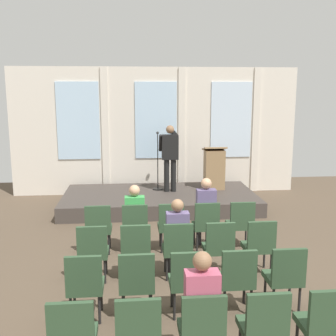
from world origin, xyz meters
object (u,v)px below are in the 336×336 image
object	(u,v)px
chair_r1_c3	(219,245)
chair_r2_c2	(187,278)
chair_r0_c2	(171,224)
chair_r0_c4	(241,222)
chair_r3_c3	(264,324)
lectern	(214,168)
chair_r0_c0	(99,226)
chair_r0_c1	(135,225)
chair_r0_c3	(206,223)
chair_r3_c2	(202,327)
chair_r2_c1	(137,280)
chair_r3_c0	(73,334)
chair_r2_c0	(85,283)
audience_r0_c3	(205,210)
audience_r3_c2	(201,304)
chair_r1_c0	(93,249)
chair_r1_c2	(178,246)
chair_r3_c1	(138,330)
mic_stand	(158,177)
speaker	(170,153)
chair_r1_c1	(136,248)
audience_r0_c1	(135,214)
chair_r1_c4	(259,243)
chair_r3_c4	(324,321)
audience_r1_c2	(177,233)
chair_r2_c4	(285,274)

from	to	relation	value
chair_r1_c3	chair_r2_c2	world-z (taller)	same
chair_r0_c2	chair_r0_c4	distance (m)	1.33
chair_r3_c3	lectern	bearing A→B (deg)	82.97
chair_r0_c0	chair_r0_c1	bearing A→B (deg)	0.00
chair_r0_c3	chair_r3_c2	distance (m)	3.44
chair_r2_c1	chair_r3_c0	distance (m)	1.31
chair_r2_c0	chair_r2_c2	xyz separation A→B (m)	(1.33, 0.00, 0.00)
audience_r0_c3	chair_r2_c2	distance (m)	2.43
audience_r3_c2	chair_r1_c0	bearing A→B (deg)	121.39
lectern	chair_r1_c2	xyz separation A→B (m)	(-1.49, -4.49, -0.38)
lectern	chair_r3_c0	distance (m)	7.32
chair_r3_c1	chair_r0_c3	bearing A→B (deg)	68.58
mic_stand	chair_r3_c0	size ratio (longest dim) A/B	1.65
chair_r2_c0	speaker	bearing A→B (deg)	73.49
audience_r0_c3	chair_r3_c1	bearing A→B (deg)	-110.98
chair_r1_c1	chair_r3_c2	distance (m)	2.35
lectern	chair_r3_c1	bearing A→B (deg)	-107.75
chair_r0_c1	audience_r0_c1	bearing A→B (deg)	90.00
chair_r1_c0	chair_r2_c1	distance (m)	1.31
chair_r0_c4	chair_r3_c1	xyz separation A→B (m)	(-1.99, -3.38, 0.00)
chair_r0_c0	chair_r1_c4	xyz separation A→B (m)	(2.65, -1.13, 0.00)
chair_r0_c0	audience_r0_c1	xyz separation A→B (m)	(0.66, 0.08, 0.17)
audience_r0_c3	chair_r3_c2	distance (m)	3.53
chair_r2_c0	chair_r2_c1	size ratio (longest dim) A/B	1.00
audience_r0_c1	chair_r3_c4	world-z (taller)	audience_r0_c1
audience_r0_c3	mic_stand	bearing A→B (deg)	101.62
chair_r0_c0	chair_r3_c2	xyz separation A→B (m)	(1.33, -3.38, 0.00)
mic_stand	chair_r3_c1	xyz separation A→B (m)	(-0.64, -6.78, -0.16)
chair_r0_c4	chair_r2_c2	xyz separation A→B (m)	(-1.33, -2.25, 0.00)
lectern	audience_r0_c1	bearing A→B (deg)	-123.37
lectern	audience_r1_c2	size ratio (longest dim) A/B	0.90
chair_r2_c4	chair_r0_c2	bearing A→B (deg)	120.48
chair_r2_c4	chair_r3_c4	size ratio (longest dim) A/B	1.00
chair_r1_c1	chair_r1_c4	size ratio (longest dim) A/B	1.00
speaker	chair_r0_c4	distance (m)	3.45
chair_r0_c1	chair_r0_c3	bearing A→B (deg)	0.00
chair_r0_c4	chair_r3_c1	size ratio (longest dim) A/B	1.00
audience_r1_c2	chair_r2_c4	world-z (taller)	audience_r1_c2
chair_r1_c0	chair_r2_c4	distance (m)	2.88
lectern	chair_r2_c1	xyz separation A→B (m)	(-2.16, -5.61, -0.38)
mic_stand	chair_r0_c1	distance (m)	3.46
chair_r2_c4	chair_r3_c3	bearing A→B (deg)	-120.48
mic_stand	chair_r1_c3	size ratio (longest dim) A/B	1.65
mic_stand	chair_r1_c4	distance (m)	4.72
chair_r2_c1	mic_stand	bearing A→B (deg)	83.50
chair_r0_c2	chair_r1_c1	size ratio (longest dim) A/B	1.00
chair_r3_c3	chair_r3_c1	bearing A→B (deg)	180.00
chair_r3_c3	chair_r2_c1	bearing A→B (deg)	139.65
chair_r2_c0	chair_r2_c2	world-z (taller)	same
speaker	chair_r2_c0	xyz separation A→B (m)	(-1.61, -5.43, -0.83)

